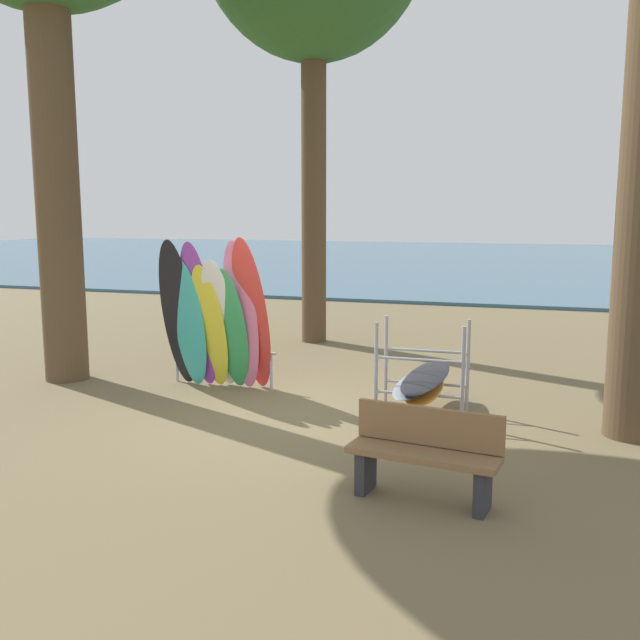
% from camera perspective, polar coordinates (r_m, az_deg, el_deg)
% --- Properties ---
extents(ground_plane, '(80.00, 80.00, 0.00)m').
position_cam_1_polar(ground_plane, '(9.26, -2.97, -7.88)').
color(ground_plane, brown).
extents(lake_water, '(80.00, 36.00, 0.10)m').
position_cam_1_polar(lake_water, '(38.01, 12.73, 4.72)').
color(lake_water, '#38607A').
rests_on(lake_water, ground).
extents(leaning_board_pile, '(1.75, 0.78, 2.29)m').
position_cam_1_polar(leaning_board_pile, '(10.58, -8.43, -0.04)').
color(leaning_board_pile, black).
rests_on(leaning_board_pile, ground).
extents(board_storage_rack, '(1.15, 2.13, 1.25)m').
position_cam_1_polar(board_storage_rack, '(9.36, 8.31, -4.78)').
color(board_storage_rack, '#9EA0A5').
rests_on(board_storage_rack, ground).
extents(park_bench, '(1.45, 0.62, 0.85)m').
position_cam_1_polar(park_bench, '(6.72, 8.41, -10.48)').
color(park_bench, '#2D2D33').
rests_on(park_bench, ground).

